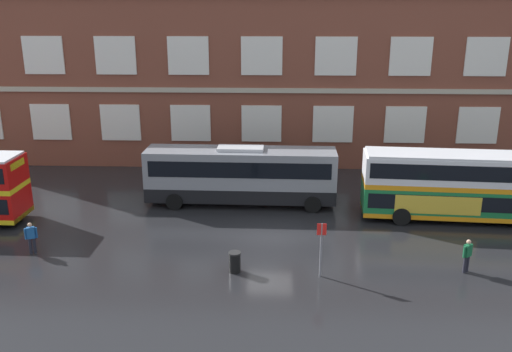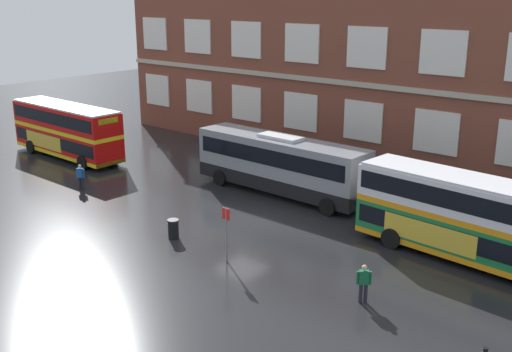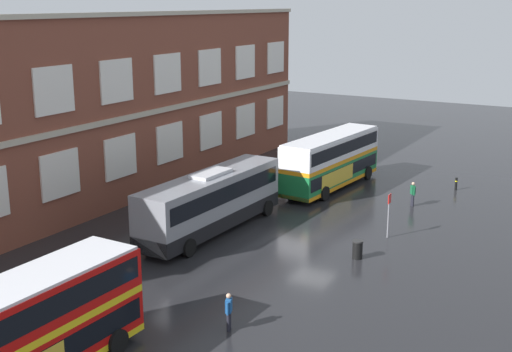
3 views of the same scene
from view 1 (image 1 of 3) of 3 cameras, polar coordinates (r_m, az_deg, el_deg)
ground_plane at (r=31.66m, az=1.52°, el=-5.43°), size 120.00×120.00×0.00m
brick_terminal_building at (r=45.53m, az=0.73°, el=10.01°), size 49.18×8.19×13.05m
double_decker_middle at (r=34.27m, az=20.33°, el=-0.91°), size 11.16×3.46×4.07m
touring_coach at (r=34.74m, az=-1.60°, el=0.05°), size 12.05×3.06×3.80m
waiting_passenger at (r=28.18m, az=21.20°, el=-7.65°), size 0.56×0.48×1.70m
second_passenger at (r=30.48m, az=-22.42°, el=-5.87°), size 0.63×0.36×1.70m
bus_stand_flag at (r=25.80m, az=6.82°, el=-7.15°), size 0.44×0.10×2.70m
station_litter_bin at (r=26.54m, az=-2.23°, el=-8.96°), size 0.60×0.60×1.03m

